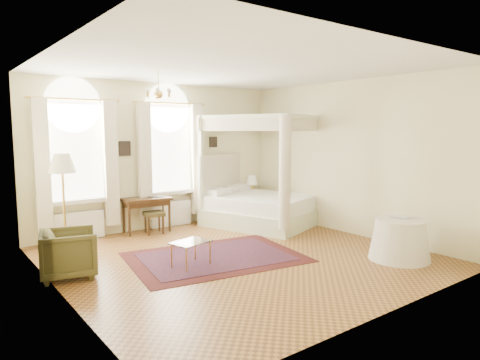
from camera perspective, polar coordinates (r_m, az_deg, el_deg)
The scene contains 18 objects.
ground at distance 7.74m, azimuth -0.22°, elevation -10.18°, with size 6.00×6.00×0.00m, color #905D29.
room_walls at distance 7.42m, azimuth -0.23°, elevation 4.62°, with size 6.00×6.00×6.00m.
window_left at distance 9.19m, azimuth -20.90°, elevation 1.51°, with size 1.62×0.27×3.29m.
window_right at distance 9.98m, azimuth -9.25°, elevation 2.24°, with size 1.62×0.27×3.29m.
chandelier at distance 7.99m, azimuth -10.82°, elevation 11.31°, with size 0.51×0.45×0.50m.
wall_pictures at distance 9.99m, azimuth -10.13°, elevation 4.54°, with size 2.54×0.03×0.39m.
canopy_bed at distance 10.13m, azimuth 2.82°, elevation -2.76°, with size 2.59×2.86×2.58m.
nightstand at distance 11.25m, azimuth 1.74°, elevation -3.23°, with size 0.43×0.39×0.62m, color #3A2310.
nightstand_lamp at distance 11.21m, azimuth 1.59°, elevation -0.14°, with size 0.30×0.30×0.45m.
writing_desk at distance 9.62m, azimuth -12.36°, elevation -2.99°, with size 1.07×0.64×0.77m.
laptop at distance 9.67m, azimuth -11.23°, elevation -2.16°, with size 0.36×0.23×0.03m, color black.
stool at distance 9.53m, azimuth -11.40°, elevation -4.66°, with size 0.48×0.48×0.47m.
armchair at distance 7.14m, azimuth -21.83°, elevation -9.06°, with size 0.79×0.81×0.74m, color #403B1B.
coffee_table at distance 7.16m, azimuth -6.56°, elevation -8.46°, with size 0.71×0.57×0.42m.
floor_lamp at distance 8.23m, azimuth -22.62°, elevation 1.42°, with size 0.47×0.47×1.83m.
oriental_rug at distance 7.71m, azimuth -3.29°, elevation -10.21°, with size 3.27×2.58×0.01m.
side_table at distance 8.00m, azimuth 20.53°, elevation -7.48°, with size 1.04×1.04×0.71m.
book at distance 8.00m, azimuth 20.32°, elevation -4.74°, with size 0.20×0.27×0.03m, color black.
Camera 1 is at (-4.45, -5.93, 2.25)m, focal length 32.00 mm.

